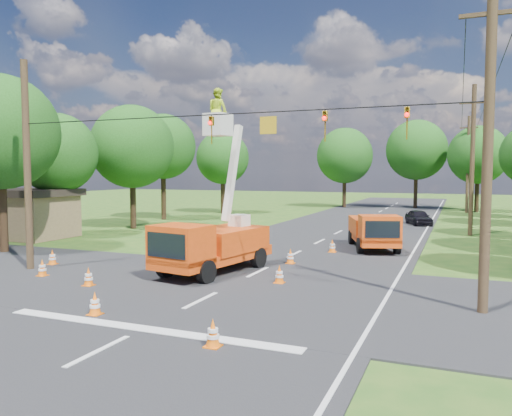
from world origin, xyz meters
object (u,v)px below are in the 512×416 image
at_px(distant_car, 419,217).
at_px(traffic_cone_3, 332,246).
at_px(tree_left_b, 0,132).
at_px(pole_right_far, 468,164).
at_px(traffic_cone_8, 279,274).
at_px(pole_right_mid, 472,159).
at_px(bucket_truck, 212,234).
at_px(tree_left_d, 132,147).
at_px(second_truck, 374,230).
at_px(tree_left_c, 57,154).
at_px(pole_left, 27,166).
at_px(tree_left_f, 223,158).
at_px(ground_worker, 188,254).
at_px(tree_far_b, 416,150).
at_px(traffic_cone_0, 95,304).
at_px(tree_far_c, 478,155).
at_px(traffic_cone_1, 213,333).
at_px(pole_right_near, 488,142).
at_px(traffic_cone_5, 42,268).
at_px(traffic_cone_2, 290,256).
at_px(shed, 29,213).
at_px(traffic_cone_7, 373,236).
at_px(tree_far_a, 345,156).
at_px(tree_left_e, 163,147).
at_px(traffic_cone_6, 52,257).

relative_size(distant_car, traffic_cone_3, 5.12).
bearing_deg(tree_left_b, pole_right_far, 58.13).
distance_m(traffic_cone_8, pole_right_mid, 20.38).
distance_m(bucket_truck, tree_left_d, 18.87).
bearing_deg(second_truck, tree_left_c, 167.88).
bearing_deg(pole_right_mid, traffic_cone_8, -110.64).
xyz_separation_m(pole_left, tree_left_f, (-5.30, 30.00, 1.19)).
height_order(ground_worker, tree_left_f, tree_left_f).
distance_m(second_truck, tree_far_b, 34.18).
height_order(pole_right_mid, tree_left_f, pole_right_mid).
xyz_separation_m(distant_car, traffic_cone_0, (-6.91, -30.26, -0.26)).
distance_m(pole_right_mid, pole_left, 26.91).
bearing_deg(pole_right_mid, tree_far_c, 87.40).
bearing_deg(tree_left_d, tree_far_b, 59.04).
xyz_separation_m(traffic_cone_1, tree_left_f, (-17.15, 35.70, 5.33)).
height_order(bucket_truck, pole_right_far, pole_right_far).
bearing_deg(pole_right_near, bucket_truck, 167.44).
bearing_deg(traffic_cone_5, tree_far_c, 68.02).
height_order(tree_far_b, tree_far_c, tree_far_b).
xyz_separation_m(second_truck, traffic_cone_2, (-2.86, -5.83, -0.70)).
distance_m(pole_right_near, tree_far_c, 42.02).
bearing_deg(tree_left_c, shed, -146.31).
bearing_deg(traffic_cone_0, traffic_cone_7, 74.75).
bearing_deg(ground_worker, shed, 137.66).
distance_m(traffic_cone_1, traffic_cone_3, 15.11).
xyz_separation_m(traffic_cone_1, tree_left_d, (-17.35, 20.70, 5.77)).
relative_size(ground_worker, tree_left_c, 0.22).
height_order(bucket_truck, ground_worker, bucket_truck).
xyz_separation_m(second_truck, tree_far_a, (-8.48, 31.69, 5.13)).
height_order(traffic_cone_2, traffic_cone_8, same).
distance_m(bucket_truck, pole_right_far, 39.24).
bearing_deg(traffic_cone_0, traffic_cone_3, 74.93).
bearing_deg(ground_worker, bucket_truck, 27.68).
height_order(traffic_cone_8, pole_right_near, pole_right_near).
relative_size(traffic_cone_7, tree_far_c, 0.08).
height_order(tree_left_b, tree_far_a, tree_far_a).
xyz_separation_m(pole_right_near, tree_left_b, (-23.00, 3.00, 1.20)).
distance_m(pole_right_mid, tree_left_f, 25.36).
distance_m(traffic_cone_5, tree_left_e, 25.40).
height_order(second_truck, tree_far_b, tree_far_b).
bearing_deg(tree_left_e, ground_worker, -55.05).
height_order(second_truck, tree_left_b, tree_left_b).
xyz_separation_m(tree_left_d, tree_left_e, (-1.80, 7.00, 0.37)).
bearing_deg(traffic_cone_0, tree_far_a, 93.46).
height_order(traffic_cone_1, traffic_cone_7, same).
bearing_deg(traffic_cone_6, pole_left, -96.01).
distance_m(traffic_cone_1, pole_right_mid, 26.85).
relative_size(traffic_cone_1, tree_left_c, 0.09).
bearing_deg(traffic_cone_1, second_truck, 86.20).
height_order(traffic_cone_0, tree_far_a, tree_far_a).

